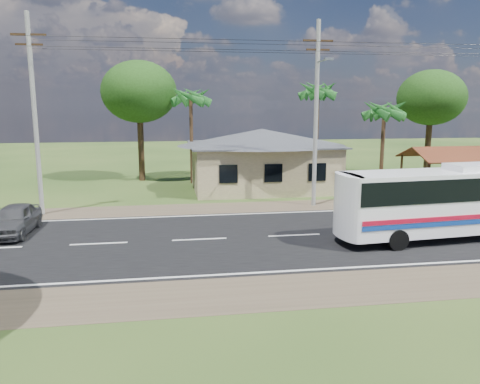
# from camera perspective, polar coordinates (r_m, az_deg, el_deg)

# --- Properties ---
(ground) EXTENTS (120.00, 120.00, 0.00)m
(ground) POSITION_cam_1_polar(r_m,az_deg,el_deg) (22.48, 6.61, -5.31)
(ground) COLOR #244017
(ground) RESTS_ON ground
(road) EXTENTS (120.00, 16.00, 0.03)m
(road) POSITION_cam_1_polar(r_m,az_deg,el_deg) (22.48, 6.61, -5.29)
(road) COLOR black
(road) RESTS_ON ground
(house) EXTENTS (12.40, 10.00, 5.00)m
(house) POSITION_cam_1_polar(r_m,az_deg,el_deg) (34.69, 2.65, 4.80)
(house) COLOR tan
(house) RESTS_ON ground
(waiting_shed) EXTENTS (5.20, 4.48, 3.35)m
(waiting_shed) POSITION_cam_1_polar(r_m,az_deg,el_deg) (35.01, 23.88, 4.11)
(waiting_shed) COLOR #3B2915
(waiting_shed) RESTS_ON ground
(concrete_barrier) EXTENTS (7.00, 0.30, 0.90)m
(concrete_barrier) POSITION_cam_1_polar(r_m,az_deg,el_deg) (32.37, 24.82, -0.51)
(concrete_barrier) COLOR #9E9E99
(concrete_barrier) RESTS_ON ground
(utility_poles) EXTENTS (32.80, 2.22, 11.00)m
(utility_poles) POSITION_cam_1_polar(r_m,az_deg,el_deg) (28.61, 8.63, 9.74)
(utility_poles) COLOR #9E9E99
(utility_poles) RESTS_ON ground
(palm_near) EXTENTS (2.80, 2.80, 6.70)m
(palm_near) POSITION_cam_1_polar(r_m,az_deg,el_deg) (35.33, 17.19, 9.44)
(palm_near) COLOR #47301E
(palm_near) RESTS_ON ground
(palm_mid) EXTENTS (2.80, 2.80, 8.20)m
(palm_mid) POSITION_cam_1_polar(r_m,az_deg,el_deg) (38.22, 9.48, 11.99)
(palm_mid) COLOR #47301E
(palm_mid) RESTS_ON ground
(palm_far) EXTENTS (2.80, 2.80, 7.70)m
(palm_far) POSITION_cam_1_polar(r_m,az_deg,el_deg) (36.88, -6.03, 11.38)
(palm_far) COLOR #47301E
(palm_far) RESTS_ON ground
(tree_behind_house) EXTENTS (6.00, 6.00, 9.61)m
(tree_behind_house) POSITION_cam_1_polar(r_m,az_deg,el_deg) (38.91, -12.21, 11.80)
(tree_behind_house) COLOR #47301E
(tree_behind_house) RESTS_ON ground
(tree_behind_shed) EXTENTS (5.60, 5.60, 9.02)m
(tree_behind_shed) POSITION_cam_1_polar(r_m,az_deg,el_deg) (42.81, 22.30, 10.55)
(tree_behind_shed) COLOR #47301E
(tree_behind_shed) RESTS_ON ground
(coach_bus) EXTENTS (11.30, 3.33, 3.46)m
(coach_bus) POSITION_cam_1_polar(r_m,az_deg,el_deg) (23.76, 25.07, -0.49)
(coach_bus) COLOR white
(coach_bus) RESTS_ON ground
(motorcycle) EXTENTS (1.69, 1.17, 0.84)m
(motorcycle) POSITION_cam_1_polar(r_m,az_deg,el_deg) (31.71, 24.12, -0.72)
(motorcycle) COLOR black
(motorcycle) RESTS_ON ground
(small_car) EXTENTS (1.82, 4.29, 1.45)m
(small_car) POSITION_cam_1_polar(r_m,az_deg,el_deg) (24.90, -25.83, -3.03)
(small_car) COLOR #323335
(small_car) RESTS_ON ground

